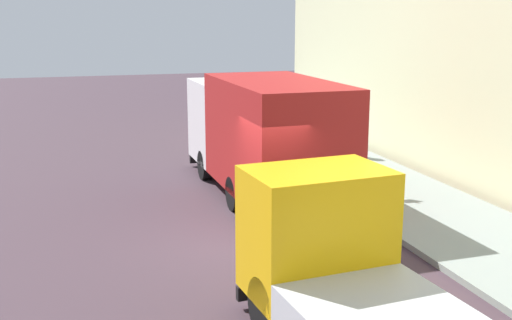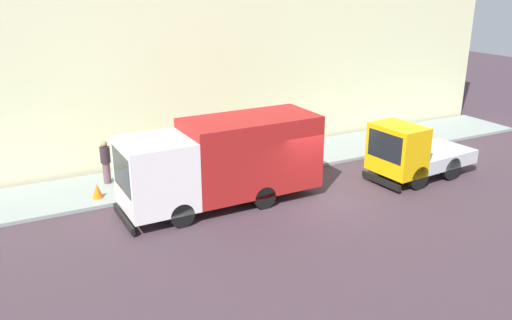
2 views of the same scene
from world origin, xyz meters
The scene contains 8 objects.
ground centered at (0.00, 0.00, 0.00)m, with size 80.00×80.00×0.00m, color #402F38.
sidewalk centered at (4.71, 0.00, 0.07)m, with size 3.42×30.00×0.14m, color gray.
building_facade centered at (6.92, 0.00, 6.32)m, with size 0.50×30.00×12.65m, color beige.
large_utility_truck centered at (1.35, 3.23, 1.73)m, with size 2.54×7.45×3.18m.
small_flatbed_truck centered at (0.06, -4.69, 1.13)m, with size 2.49×4.81×2.45m.
pedestrian_walking centered at (5.12, 6.69, 1.06)m, with size 0.52×0.52×1.76m.
traffic_cone_orange centered at (3.75, 7.36, 0.42)m, with size 0.40×0.40×0.56m, color orange.
street_sign_post centered at (3.41, 2.57, 1.47)m, with size 0.44×0.08×2.23m.
Camera 2 is at (-15.17, 10.54, 7.95)m, focal length 36.88 mm.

